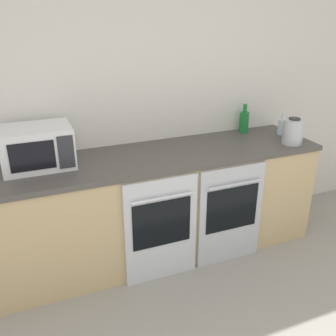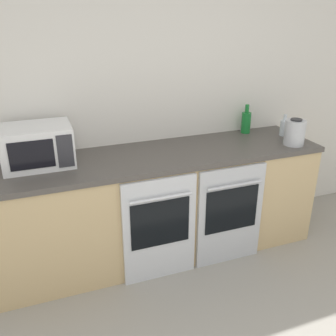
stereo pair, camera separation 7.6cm
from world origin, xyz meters
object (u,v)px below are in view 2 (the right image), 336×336
oven_right (230,215)px  kettle (295,132)px  oven_left (160,229)px  microwave (37,146)px  bottle_green (246,122)px  bottle_clear (284,127)px

oven_right → kettle: 0.87m
oven_left → oven_right: same height
microwave → bottle_green: 1.81m
bottle_clear → microwave: bearing=178.7°
bottle_clear → kettle: 0.25m
microwave → bottle_clear: size_ratio=2.53×
oven_left → bottle_green: bottle_green is taller
oven_left → oven_right: 0.59m
oven_right → bottle_green: 0.92m
bottle_clear → kettle: (-0.07, -0.23, 0.03)m
microwave → kettle: size_ratio=2.21×
oven_right → bottle_clear: bearing=28.4°
oven_left → microwave: microwave is taller
bottle_green → bottle_clear: bearing=-34.8°
oven_right → bottle_green: size_ratio=3.23×
oven_left → bottle_green: (1.03, 0.58, 0.57)m
microwave → oven_left: bearing=-29.5°
oven_left → kettle: bearing=7.1°
bottle_clear → kettle: bearing=-107.0°
oven_right → kettle: bearing=13.4°
oven_right → bottle_green: (0.44, 0.58, 0.57)m
oven_right → microwave: 1.55m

